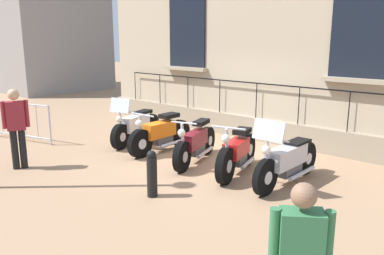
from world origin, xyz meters
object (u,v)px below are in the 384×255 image
(motorcycle_white, at_px, (136,126))
(motorcycle_silver, at_px, (287,161))
(crowd_barrier, at_px, (19,120))
(bollard, at_px, (152,173))
(motorcycle_orange, at_px, (160,134))
(motorcycle_red, at_px, (237,153))
(pedestrian_standing, at_px, (16,124))
(motorcycle_maroon, at_px, (196,144))

(motorcycle_white, distance_m, motorcycle_silver, 4.44)
(crowd_barrier, relative_size, bollard, 2.60)
(motorcycle_orange, xyz_separation_m, crowd_barrier, (1.76, -3.60, 0.13))
(motorcycle_red, distance_m, pedestrian_standing, 4.62)
(motorcycle_orange, relative_size, motorcycle_maroon, 1.00)
(crowd_barrier, xyz_separation_m, bollard, (0.29, 5.49, -0.14))
(motorcycle_orange, distance_m, motorcycle_maroon, 1.19)
(bollard, bearing_deg, crowd_barrier, -93.02)
(motorcycle_white, bearing_deg, crowd_barrier, -52.99)
(motorcycle_orange, distance_m, motorcycle_red, 2.33)
(motorcycle_silver, distance_m, crowd_barrier, 7.20)
(motorcycle_orange, relative_size, pedestrian_standing, 1.20)
(motorcycle_red, xyz_separation_m, bollard, (1.94, -0.45, -0.01))
(motorcycle_white, distance_m, motorcycle_maroon, 2.27)
(motorcycle_orange, distance_m, bollard, 2.79)
(motorcycle_white, relative_size, bollard, 2.45)
(motorcycle_maroon, bearing_deg, motorcycle_red, 88.36)
(bollard, bearing_deg, motorcycle_maroon, -160.74)
(motorcycle_silver, xyz_separation_m, crowd_barrier, (1.79, -6.98, 0.10))
(motorcycle_orange, relative_size, bollard, 2.43)
(motorcycle_white, xyz_separation_m, motorcycle_red, (0.26, 3.39, -0.01))
(motorcycle_silver, xyz_separation_m, bollard, (2.08, -1.49, -0.04))
(motorcycle_red, height_order, bollard, motorcycle_red)
(motorcycle_maroon, height_order, motorcycle_silver, motorcycle_silver)
(motorcycle_red, relative_size, motorcycle_silver, 0.88)
(motorcycle_maroon, height_order, crowd_barrier, crowd_barrier)
(bollard, bearing_deg, motorcycle_orange, -137.51)
(motorcycle_white, height_order, bollard, motorcycle_white)
(crowd_barrier, height_order, pedestrian_standing, pedestrian_standing)
(motorcycle_maroon, xyz_separation_m, motorcycle_red, (0.03, 1.14, 0.01))
(motorcycle_maroon, xyz_separation_m, pedestrian_standing, (2.78, -2.54, 0.54))
(pedestrian_standing, bearing_deg, crowd_barrier, -115.91)
(motorcycle_silver, distance_m, pedestrian_standing, 5.56)
(motorcycle_maroon, distance_m, crowd_barrier, 5.09)
(motorcycle_white, xyz_separation_m, motorcycle_orange, (0.15, 1.06, -0.01))
(motorcycle_orange, xyz_separation_m, motorcycle_maroon, (0.08, 1.19, -0.01))
(motorcycle_orange, xyz_separation_m, motorcycle_silver, (-0.02, 3.37, 0.03))
(motorcycle_maroon, bearing_deg, motorcycle_silver, 92.75)
(motorcycle_maroon, bearing_deg, bollard, 19.26)
(motorcycle_maroon, distance_m, motorcycle_red, 1.14)
(pedestrian_standing, bearing_deg, bollard, 104.01)
(motorcycle_orange, height_order, pedestrian_standing, pedestrian_standing)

